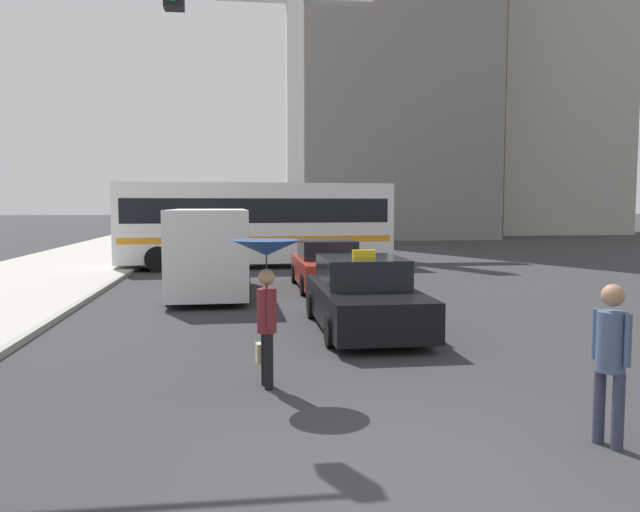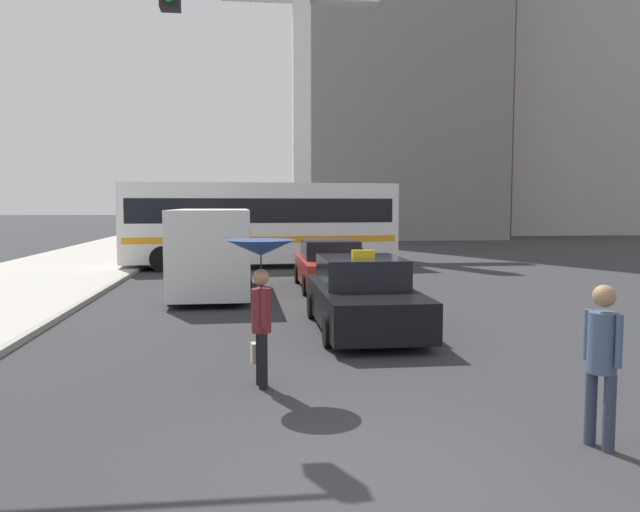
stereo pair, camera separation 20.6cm
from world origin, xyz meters
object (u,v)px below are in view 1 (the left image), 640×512
at_px(city_bus, 255,221).
at_px(pedestrian_with_umbrella, 266,271).
at_px(ambulance_van, 209,247).
at_px(taxi, 363,297).
at_px(traffic_light, 18,67).
at_px(monument_cross, 295,48).
at_px(sedan_red, 328,266).
at_px(pedestrian_man, 611,352).

xyz_separation_m(city_bus, pedestrian_with_umbrella, (-0.33, -16.56, -0.25)).
bearing_deg(ambulance_van, taxi, 120.31).
xyz_separation_m(taxi, pedestrian_with_umbrella, (-2.08, -3.69, 0.93)).
height_order(pedestrian_with_umbrella, traffic_light, traffic_light).
height_order(ambulance_van, monument_cross, monument_cross).
distance_m(ambulance_van, city_bus, 7.68).
xyz_separation_m(ambulance_van, pedestrian_with_umbrella, (1.16, -9.04, 0.28)).
bearing_deg(city_bus, monument_cross, -19.16).
bearing_deg(city_bus, pedestrian_with_umbrella, 174.08).
relative_size(sedan_red, pedestrian_with_umbrella, 2.21).
bearing_deg(sedan_red, taxi, 88.29).
height_order(taxi, pedestrian_with_umbrella, pedestrian_with_umbrella).
bearing_deg(city_bus, sedan_red, -168.62).
bearing_deg(pedestrian_with_umbrella, taxi, -38.58).
distance_m(taxi, pedestrian_with_umbrella, 4.34).
distance_m(sedan_red, city_bus, 7.05).
bearing_deg(city_bus, pedestrian_man, -175.72).
xyz_separation_m(pedestrian_with_umbrella, traffic_light, (-3.36, 0.92, 2.79)).
bearing_deg(traffic_light, pedestrian_man, -27.27).
relative_size(ambulance_van, monument_cross, 0.29).
bearing_deg(pedestrian_man, traffic_light, -138.63).
bearing_deg(pedestrian_with_umbrella, ambulance_van, -1.89).
relative_size(ambulance_van, traffic_light, 0.88).
relative_size(ambulance_van, city_bus, 0.51).
relative_size(pedestrian_with_umbrella, pedestrian_man, 1.20).
relative_size(pedestrian_with_umbrella, traffic_light, 0.32).
distance_m(taxi, pedestrian_man, 6.39).
bearing_deg(pedestrian_man, sedan_red, 163.74).
height_order(ambulance_van, city_bus, city_bus).
relative_size(sedan_red, ambulance_van, 0.79).
bearing_deg(taxi, traffic_light, 27.05).
bearing_deg(monument_cross, traffic_light, -103.70).
relative_size(city_bus, traffic_light, 1.71).
bearing_deg(pedestrian_with_umbrella, monument_cross, -15.30).
relative_size(taxi, city_bus, 0.42).
bearing_deg(pedestrian_man, pedestrian_with_umbrella, -148.50).
distance_m(sedan_red, traffic_light, 11.22).
bearing_deg(sedan_red, pedestrian_man, 95.11).
xyz_separation_m(ambulance_van, city_bus, (1.49, 7.52, 0.53)).
relative_size(pedestrian_man, monument_cross, 0.09).
distance_m(ambulance_van, monument_cross, 20.04).
height_order(ambulance_van, pedestrian_man, ambulance_van).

